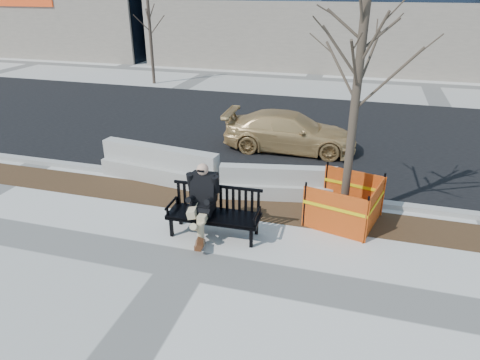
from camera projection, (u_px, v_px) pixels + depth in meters
The scene contains 11 objects.
ground at pixel (186, 264), 8.40m from camera, with size 120.00×120.00×0.00m, color beige.
mulch_strip at pixel (227, 204), 10.67m from camera, with size 40.00×1.20×0.02m, color #47301C.
asphalt_street at pixel (278, 129), 16.09m from camera, with size 60.00×10.40×0.01m, color black.
curb at pixel (238, 186), 11.48m from camera, with size 60.00×0.25×0.12m, color #9E9B93.
bench at pixel (214, 235), 9.37m from camera, with size 2.00×0.72×1.07m, color black, non-canonical shape.
seated_man at pixel (203, 232), 9.48m from camera, with size 0.68×1.13×1.59m, color black, non-canonical shape.
tree_fence at pixel (342, 221), 9.93m from camera, with size 2.15×2.15×5.38m, color #F55719, non-canonical shape.
sedan at pixel (289, 150), 14.15m from camera, with size 1.71×4.21×1.22m, color tan.
jersey_barrier_left at pixel (161, 180), 11.97m from camera, with size 3.44×0.69×0.98m, color #A7A49C, non-canonical shape.
jersey_barrier_right at pixel (277, 197), 11.03m from camera, with size 2.91×0.58×0.83m, color #ABA9A0, non-canonical shape.
far_tree_left at pixel (154, 83), 23.49m from camera, with size 1.78×1.78×4.81m, color #483A2E, non-canonical shape.
Camera 1 is at (2.95, -6.41, 4.95)m, focal length 32.55 mm.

